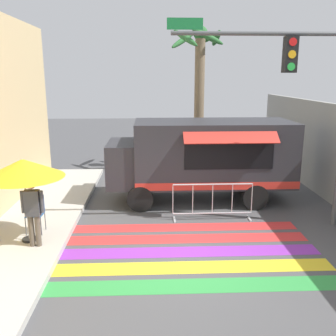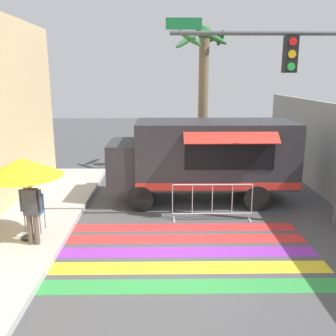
{
  "view_description": "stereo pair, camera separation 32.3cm",
  "coord_description": "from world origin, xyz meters",
  "px_view_note": "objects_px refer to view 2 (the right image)",
  "views": [
    {
      "loc": [
        -0.83,
        -8.15,
        4.14
      ],
      "look_at": [
        -0.36,
        2.62,
        1.49
      ],
      "focal_mm": 40.0,
      "sensor_mm": 36.0,
      "label": 1
    },
    {
      "loc": [
        -0.51,
        -8.16,
        4.14
      ],
      "look_at": [
        -0.36,
        2.62,
        1.49
      ],
      "focal_mm": 40.0,
      "sensor_mm": 36.0,
      "label": 2
    }
  ],
  "objects_px": {
    "food_truck": "(200,155)",
    "traffic_signal_pole": "(311,87)",
    "folding_chair": "(35,209)",
    "vendor_person": "(31,208)",
    "patio_umbrella": "(22,168)",
    "barricade_front": "(212,202)",
    "palm_tree": "(203,80)"
  },
  "relations": [
    {
      "from": "palm_tree",
      "to": "barricade_front",
      "type": "bearing_deg",
      "value": -92.71
    },
    {
      "from": "food_truck",
      "to": "barricade_front",
      "type": "height_order",
      "value": "food_truck"
    },
    {
      "from": "palm_tree",
      "to": "folding_chair",
      "type": "bearing_deg",
      "value": -126.18
    },
    {
      "from": "food_truck",
      "to": "traffic_signal_pole",
      "type": "xyz_separation_m",
      "value": [
        2.6,
        -2.36,
        2.28
      ]
    },
    {
      "from": "patio_umbrella",
      "to": "palm_tree",
      "type": "xyz_separation_m",
      "value": [
        5.12,
        7.55,
        1.97
      ]
    },
    {
      "from": "vendor_person",
      "to": "patio_umbrella",
      "type": "bearing_deg",
      "value": 119.92
    },
    {
      "from": "patio_umbrella",
      "to": "vendor_person",
      "type": "relative_size",
      "value": 1.26
    },
    {
      "from": "patio_umbrella",
      "to": "food_truck",
      "type": "bearing_deg",
      "value": 36.23
    },
    {
      "from": "food_truck",
      "to": "folding_chair",
      "type": "height_order",
      "value": "food_truck"
    },
    {
      "from": "food_truck",
      "to": "traffic_signal_pole",
      "type": "height_order",
      "value": "traffic_signal_pole"
    },
    {
      "from": "patio_umbrella",
      "to": "vendor_person",
      "type": "distance_m",
      "value": 1.0
    },
    {
      "from": "folding_chair",
      "to": "barricade_front",
      "type": "height_order",
      "value": "folding_chair"
    },
    {
      "from": "folding_chair",
      "to": "palm_tree",
      "type": "bearing_deg",
      "value": 57.06
    },
    {
      "from": "patio_umbrella",
      "to": "vendor_person",
      "type": "xyz_separation_m",
      "value": [
        0.25,
        -0.32,
        -0.91
      ]
    },
    {
      "from": "palm_tree",
      "to": "vendor_person",
      "type": "bearing_deg",
      "value": -121.77
    },
    {
      "from": "food_truck",
      "to": "traffic_signal_pole",
      "type": "distance_m",
      "value": 4.18
    },
    {
      "from": "food_truck",
      "to": "barricade_front",
      "type": "distance_m",
      "value": 2.09
    },
    {
      "from": "traffic_signal_pole",
      "to": "barricade_front",
      "type": "distance_m",
      "value": 4.13
    },
    {
      "from": "folding_chair",
      "to": "vendor_person",
      "type": "distance_m",
      "value": 0.98
    },
    {
      "from": "patio_umbrella",
      "to": "folding_chair",
      "type": "xyz_separation_m",
      "value": [
        0.02,
        0.58,
        -1.26
      ]
    },
    {
      "from": "vendor_person",
      "to": "palm_tree",
      "type": "distance_m",
      "value": 9.69
    },
    {
      "from": "food_truck",
      "to": "folding_chair",
      "type": "distance_m",
      "value": 5.49
    },
    {
      "from": "barricade_front",
      "to": "palm_tree",
      "type": "xyz_separation_m",
      "value": [
        0.28,
        5.96,
        3.42
      ]
    },
    {
      "from": "traffic_signal_pole",
      "to": "palm_tree",
      "type": "bearing_deg",
      "value": 108.14
    },
    {
      "from": "patio_umbrella",
      "to": "traffic_signal_pole",
      "type": "bearing_deg",
      "value": 8.22
    },
    {
      "from": "patio_umbrella",
      "to": "folding_chair",
      "type": "height_order",
      "value": "patio_umbrella"
    },
    {
      "from": "vendor_person",
      "to": "palm_tree",
      "type": "height_order",
      "value": "palm_tree"
    },
    {
      "from": "folding_chair",
      "to": "barricade_front",
      "type": "bearing_deg",
      "value": 15.13
    },
    {
      "from": "patio_umbrella",
      "to": "barricade_front",
      "type": "xyz_separation_m",
      "value": [
        4.83,
        1.59,
        -1.45
      ]
    },
    {
      "from": "traffic_signal_pole",
      "to": "folding_chair",
      "type": "distance_m",
      "value": 7.89
    },
    {
      "from": "folding_chair",
      "to": "vendor_person",
      "type": "relative_size",
      "value": 0.59
    },
    {
      "from": "traffic_signal_pole",
      "to": "barricade_front",
      "type": "relative_size",
      "value": 2.39
    }
  ]
}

